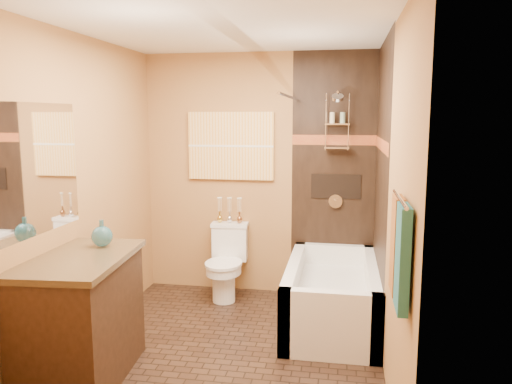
% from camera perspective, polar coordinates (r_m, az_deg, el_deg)
% --- Properties ---
extents(floor, '(3.00, 3.00, 0.00)m').
position_cam_1_polar(floor, '(4.14, -3.37, -18.02)').
color(floor, black).
rests_on(floor, ground).
extents(wall_left, '(0.02, 3.00, 2.50)m').
position_cam_1_polar(wall_left, '(4.19, -19.71, -0.18)').
color(wall_left, '#A3753F').
rests_on(wall_left, floor).
extents(wall_right, '(0.02, 3.00, 2.50)m').
position_cam_1_polar(wall_right, '(3.66, 15.05, -1.19)').
color(wall_right, '#A3753F').
rests_on(wall_right, floor).
extents(wall_back, '(2.40, 0.02, 2.50)m').
position_cam_1_polar(wall_back, '(5.20, 0.30, 1.97)').
color(wall_back, '#A3753F').
rests_on(wall_back, floor).
extents(wall_front, '(2.40, 0.02, 2.50)m').
position_cam_1_polar(wall_front, '(2.35, -12.13, -6.57)').
color(wall_front, '#A3753F').
rests_on(wall_front, floor).
extents(ceiling, '(3.00, 3.00, 0.00)m').
position_cam_1_polar(ceiling, '(3.75, -3.73, 18.50)').
color(ceiling, silver).
rests_on(ceiling, wall_back).
extents(alcove_tile_back, '(0.85, 0.01, 2.50)m').
position_cam_1_polar(alcove_tile_back, '(5.12, 8.87, 1.76)').
color(alcove_tile_back, black).
rests_on(alcove_tile_back, wall_back).
extents(alcove_tile_right, '(0.01, 1.50, 2.50)m').
position_cam_1_polar(alcove_tile_right, '(4.40, 14.05, 0.47)').
color(alcove_tile_right, black).
rests_on(alcove_tile_right, wall_right).
extents(mosaic_band_back, '(0.85, 0.01, 0.10)m').
position_cam_1_polar(mosaic_band_back, '(5.08, 8.96, 5.89)').
color(mosaic_band_back, maroon).
rests_on(mosaic_band_back, alcove_tile_back).
extents(mosaic_band_right, '(0.01, 1.50, 0.10)m').
position_cam_1_polar(mosaic_band_right, '(4.36, 14.10, 5.29)').
color(mosaic_band_right, maroon).
rests_on(mosaic_band_right, alcove_tile_right).
extents(alcove_niche, '(0.50, 0.01, 0.25)m').
position_cam_1_polar(alcove_niche, '(5.13, 9.12, 0.63)').
color(alcove_niche, black).
rests_on(alcove_niche, alcove_tile_back).
extents(shower_fixtures, '(0.24, 0.33, 1.16)m').
position_cam_1_polar(shower_fixtures, '(4.98, 9.24, 6.36)').
color(shower_fixtures, silver).
rests_on(shower_fixtures, floor).
extents(curtain_rod, '(0.03, 1.55, 0.03)m').
position_cam_1_polar(curtain_rod, '(4.37, 3.90, 10.78)').
color(curtain_rod, silver).
rests_on(curtain_rod, wall_back).
extents(towel_bar, '(0.02, 0.55, 0.02)m').
position_cam_1_polar(towel_bar, '(2.59, 16.13, -0.74)').
color(towel_bar, silver).
rests_on(towel_bar, wall_right).
extents(towel_teal, '(0.05, 0.22, 0.52)m').
position_cam_1_polar(towel_teal, '(2.53, 16.41, -7.28)').
color(towel_teal, '#1F6069').
rests_on(towel_teal, towel_bar).
extents(towel_rust, '(0.05, 0.22, 0.52)m').
position_cam_1_polar(towel_rust, '(2.78, 15.82, -5.82)').
color(towel_rust, '#8E5819').
rests_on(towel_rust, towel_bar).
extents(sunset_painting, '(0.90, 0.04, 0.70)m').
position_cam_1_polar(sunset_painting, '(5.21, -2.89, 5.28)').
color(sunset_painting, gold).
rests_on(sunset_painting, wall_back).
extents(vanity_mirror, '(0.01, 1.00, 0.90)m').
position_cam_1_polar(vanity_mirror, '(3.71, -23.75, 2.39)').
color(vanity_mirror, white).
rests_on(vanity_mirror, wall_left).
extents(bathtub, '(0.80, 1.50, 0.55)m').
position_cam_1_polar(bathtub, '(4.64, 8.69, -12.07)').
color(bathtub, white).
rests_on(bathtub, floor).
extents(toilet, '(0.39, 0.58, 0.75)m').
position_cam_1_polar(toilet, '(5.17, -3.42, -7.96)').
color(toilet, white).
rests_on(toilet, floor).
extents(vanity, '(0.70, 1.07, 0.90)m').
position_cam_1_polar(vanity, '(3.82, -19.37, -13.42)').
color(vanity, black).
rests_on(vanity, floor).
extents(teal_bottle, '(0.18, 0.18, 0.24)m').
position_cam_1_polar(teal_bottle, '(3.86, -17.20, -4.54)').
color(teal_bottle, '#24616D').
rests_on(teal_bottle, vanity).
extents(bud_vases, '(0.27, 0.06, 0.26)m').
position_cam_1_polar(bud_vases, '(5.21, -3.04, -2.00)').
color(bud_vases, gold).
rests_on(bud_vases, toilet).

